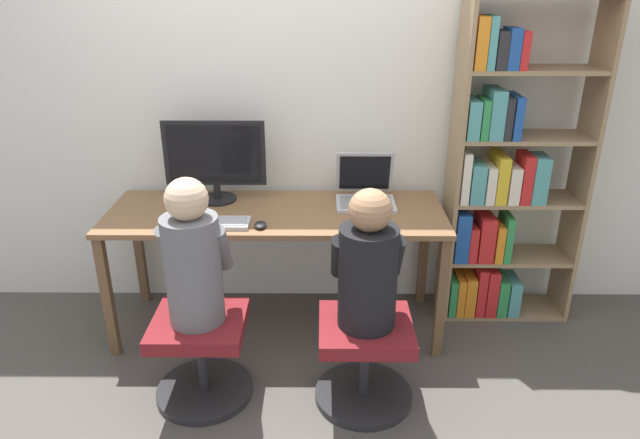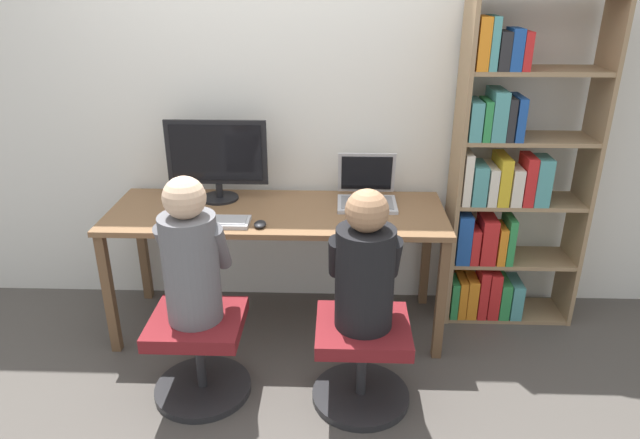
% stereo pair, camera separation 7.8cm
% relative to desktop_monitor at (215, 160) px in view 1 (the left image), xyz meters
% --- Properties ---
extents(ground_plane, '(14.00, 14.00, 0.00)m').
position_rel_desktop_monitor_xyz_m(ground_plane, '(0.35, -0.49, -0.99)').
color(ground_plane, '#4C4742').
extents(wall_back, '(10.00, 0.05, 2.60)m').
position_rel_desktop_monitor_xyz_m(wall_back, '(0.35, 0.23, 0.31)').
color(wall_back, silver).
rests_on(wall_back, ground_plane).
extents(desk, '(1.87, 0.66, 0.75)m').
position_rel_desktop_monitor_xyz_m(desk, '(0.35, -0.16, -0.32)').
color(desk, brown).
rests_on(desk, ground_plane).
extents(desktop_monitor, '(0.58, 0.22, 0.47)m').
position_rel_desktop_monitor_xyz_m(desktop_monitor, '(0.00, 0.00, 0.00)').
color(desktop_monitor, black).
rests_on(desktop_monitor, desk).
extents(laptop, '(0.33, 0.32, 0.27)m').
position_rel_desktop_monitor_xyz_m(laptop, '(0.86, -0.03, -0.19)').
color(laptop, '#B7B7BC').
rests_on(laptop, desk).
extents(keyboard, '(0.41, 0.15, 0.03)m').
position_rel_desktop_monitor_xyz_m(keyboard, '(0.03, -0.36, -0.23)').
color(keyboard, '#B2B2B7').
rests_on(keyboard, desk).
extents(computer_mouse_by_keyboard, '(0.06, 0.09, 0.03)m').
position_rel_desktop_monitor_xyz_m(computer_mouse_by_keyboard, '(0.29, -0.39, -0.23)').
color(computer_mouse_by_keyboard, black).
rests_on(computer_mouse_by_keyboard, desk).
extents(office_chair_left, '(0.48, 0.48, 0.44)m').
position_rel_desktop_monitor_xyz_m(office_chair_left, '(0.02, -0.78, -0.74)').
color(office_chair_left, '#262628').
rests_on(office_chair_left, ground_plane).
extents(office_chair_right, '(0.48, 0.48, 0.44)m').
position_rel_desktop_monitor_xyz_m(office_chair_right, '(0.82, -0.81, -0.74)').
color(office_chair_right, '#262628').
rests_on(office_chair_right, ground_plane).
extents(person_at_monitor, '(0.32, 0.31, 0.71)m').
position_rel_desktop_monitor_xyz_m(person_at_monitor, '(0.02, -0.78, -0.23)').
color(person_at_monitor, slate).
rests_on(person_at_monitor, office_chair_left).
extents(person_at_laptop, '(0.33, 0.31, 0.67)m').
position_rel_desktop_monitor_xyz_m(person_at_laptop, '(0.82, -0.81, -0.25)').
color(person_at_laptop, black).
rests_on(person_at_laptop, office_chair_right).
extents(bookshelf, '(0.76, 0.29, 1.87)m').
position_rel_desktop_monitor_xyz_m(bookshelf, '(1.64, -0.01, -0.13)').
color(bookshelf, '#997A56').
rests_on(bookshelf, ground_plane).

